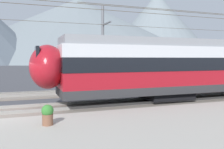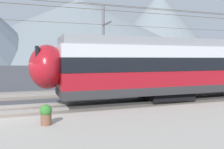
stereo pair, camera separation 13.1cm
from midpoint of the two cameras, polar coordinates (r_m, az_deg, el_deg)
The scene contains 7 objects.
ground_plane at distance 11.79m, azimuth -24.91°, elevation -9.74°, with size 400.00×400.00×0.00m, color #424247.
track_near at distance 12.87m, azimuth -24.48°, elevation -8.29°, with size 120.00×3.00×0.28m.
track_far at distance 18.14m, azimuth -23.16°, elevation -4.83°, with size 120.00×3.00×0.28m.
catenary_mast_far_side at distance 20.70m, azimuth -2.27°, elevation 6.86°, with size 45.51×2.23×7.21m.
potted_plant_by_shelter at distance 9.01m, azimuth -15.57°, elevation -9.05°, with size 0.43×0.43×0.74m.
mountain_central_peak at distance 205.92m, azimuth -8.22°, elevation 10.36°, with size 215.32×215.32×52.97m, color slate.
mountain_right_ridge at distance 266.76m, azimuth 10.67°, elevation 11.03°, with size 124.62×124.62×73.49m, color slate.
Camera 1 is at (0.99, -11.41, 2.68)m, focal length 38.23 mm.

